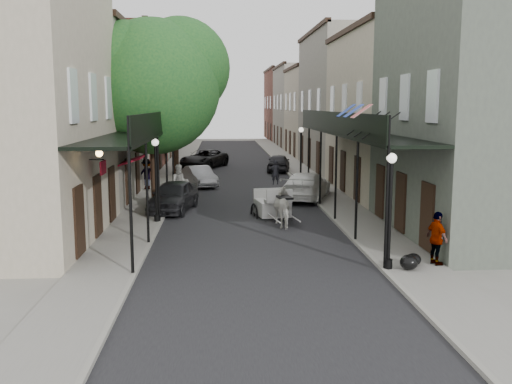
{
  "coord_description": "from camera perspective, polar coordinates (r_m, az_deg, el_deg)",
  "views": [
    {
      "loc": [
        -1.24,
        -19.4,
        5.33
      ],
      "look_at": [
        0.28,
        4.75,
        1.6
      ],
      "focal_mm": 40.0,
      "sensor_mm": 36.0,
      "label": 1
    }
  ],
  "objects": [
    {
      "name": "sidewalk_left",
      "position": [
        39.93,
        -8.98,
        1.07
      ],
      "size": [
        2.2,
        90.0,
        0.12
      ],
      "primitive_type": "cube",
      "color": "gray",
      "rests_on": "ground"
    },
    {
      "name": "trash_bags",
      "position": [
        19.07,
        15.2,
        -6.7
      ],
      "size": [
        0.84,
        0.99,
        0.49
      ],
      "color": "black",
      "rests_on": "sidewalk_right"
    },
    {
      "name": "horse",
      "position": [
        25.13,
        2.93,
        -1.55
      ],
      "size": [
        1.22,
        2.1,
        1.67
      ],
      "primitive_type": "imported",
      "rotation": [
        0.0,
        0.0,
        3.31
      ],
      "color": "silver",
      "rests_on": "ground"
    },
    {
      "name": "building_row_right",
      "position": [
        50.37,
        7.74,
        8.59
      ],
      "size": [
        5.0,
        80.0,
        10.5
      ],
      "primitive_type": "cube",
      "color": "gray",
      "rests_on": "ground"
    },
    {
      "name": "road",
      "position": [
        39.78,
        -1.79,
        1.06
      ],
      "size": [
        8.0,
        90.0,
        0.01
      ],
      "primitive_type": "cube",
      "color": "black",
      "rests_on": "ground"
    },
    {
      "name": "pedestrian_sidewalk_right",
      "position": [
        19.55,
        17.65,
        -4.44
      ],
      "size": [
        0.68,
        1.11,
        1.77
      ],
      "primitive_type": "imported",
      "rotation": [
        0.0,
        0.0,
        1.82
      ],
      "color": "gray",
      "rests_on": "sidewalk_right"
    },
    {
      "name": "tree_near",
      "position": [
        29.75,
        -9.48,
        10.88
      ],
      "size": [
        7.31,
        6.8,
        9.63
      ],
      "color": "#382619",
      "rests_on": "sidewalk_left"
    },
    {
      "name": "car_left_far",
      "position": [
        48.54,
        -5.21,
        3.34
      ],
      "size": [
        4.52,
        6.13,
        1.55
      ],
      "primitive_type": "imported",
      "rotation": [
        0.0,
        0.0,
        -0.4
      ],
      "color": "black",
      "rests_on": "ground"
    },
    {
      "name": "car_left_near",
      "position": [
        28.86,
        -8.25,
        -0.41
      ],
      "size": [
        2.65,
        4.82,
        1.55
      ],
      "primitive_type": "imported",
      "rotation": [
        0.0,
        0.0,
        -0.19
      ],
      "color": "black",
      "rests_on": "ground"
    },
    {
      "name": "lamppost_right_far",
      "position": [
        37.92,
        4.51,
        3.77
      ],
      "size": [
        0.32,
        0.32,
        3.71
      ],
      "color": "black",
      "rests_on": "sidewalk_right"
    },
    {
      "name": "pedestrian_sidewalk_left",
      "position": [
        35.91,
        -10.88,
        1.78
      ],
      "size": [
        1.4,
        1.15,
        1.88
      ],
      "primitive_type": "imported",
      "rotation": [
        0.0,
        0.0,
        3.58
      ],
      "color": "gray",
      "rests_on": "sidewalk_left"
    },
    {
      "name": "building_row_left",
      "position": [
        49.94,
        -12.22,
        8.47
      ],
      "size": [
        5.0,
        80.0,
        10.5
      ],
      "primitive_type": "cube",
      "color": "#B9AB94",
      "rests_on": "ground"
    },
    {
      "name": "lamppost_left",
      "position": [
        25.77,
        -9.95,
        1.32
      ],
      "size": [
        0.32,
        0.32,
        3.71
      ],
      "color": "black",
      "rests_on": "sidewalk_left"
    },
    {
      "name": "pedestrian_walking",
      "position": [
        31.99,
        -7.63,
        0.93
      ],
      "size": [
        1.09,
        0.91,
        2.03
      ],
      "primitive_type": "imported",
      "rotation": [
        0.0,
        0.0,
        0.15
      ],
      "color": "#9E9D95",
      "rests_on": "ground"
    },
    {
      "name": "gallery_left",
      "position": [
        26.65,
        -11.32,
        5.85
      ],
      "size": [
        2.2,
        18.05,
        4.88
      ],
      "color": "black",
      "rests_on": "sidewalk_left"
    },
    {
      "name": "car_right_near",
      "position": [
        32.32,
        5.04,
        0.62
      ],
      "size": [
        3.79,
        5.72,
        1.54
      ],
      "primitive_type": "imported",
      "rotation": [
        0.0,
        0.0,
        2.8
      ],
      "color": "white",
      "rests_on": "ground"
    },
    {
      "name": "gallery_right",
      "position": [
        27.09,
        9.31,
        5.95
      ],
      "size": [
        2.2,
        18.05,
        4.88
      ],
      "color": "black",
      "rests_on": "sidewalk_right"
    },
    {
      "name": "sidewalk_right",
      "position": [
        40.24,
        5.34,
        1.2
      ],
      "size": [
        2.2,
        90.0,
        0.12
      ],
      "primitive_type": "cube",
      "color": "gray",
      "rests_on": "ground"
    },
    {
      "name": "tree_far",
      "position": [
        43.68,
        -7.66,
        9.35
      ],
      "size": [
        6.45,
        6.0,
        8.61
      ],
      "color": "#382619",
      "rests_on": "sidewalk_left"
    },
    {
      "name": "ground",
      "position": [
        20.16,
        0.05,
        -6.57
      ],
      "size": [
        140.0,
        140.0,
        0.0
      ],
      "primitive_type": "plane",
      "color": "gray",
      "rests_on": "ground"
    },
    {
      "name": "carriage",
      "position": [
        27.57,
        1.42,
        -0.1
      ],
      "size": [
        1.95,
        2.67,
        2.8
      ],
      "rotation": [
        0.0,
        0.0,
        0.17
      ],
      "color": "black",
      "rests_on": "ground"
    },
    {
      "name": "car_right_far",
      "position": [
        45.55,
        2.27,
        2.93
      ],
      "size": [
        2.31,
        4.39,
        1.42
      ],
      "primitive_type": "imported",
      "rotation": [
        0.0,
        0.0,
        2.98
      ],
      "color": "black",
      "rests_on": "ground"
    },
    {
      "name": "lamppost_right_near",
      "position": [
        18.49,
        13.24,
        -1.69
      ],
      "size": [
        0.32,
        0.32,
        3.71
      ],
      "color": "black",
      "rests_on": "sidewalk_right"
    },
    {
      "name": "car_left_mid",
      "position": [
        37.52,
        -5.66,
        1.57
      ],
      "size": [
        2.61,
        4.25,
        1.32
      ],
      "primitive_type": "imported",
      "rotation": [
        0.0,
        0.0,
        0.33
      ],
      "color": "#9E9DA3",
      "rests_on": "ground"
    }
  ]
}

